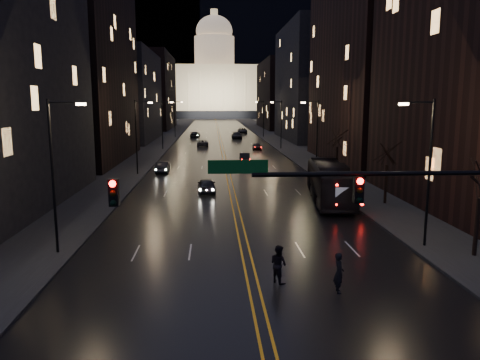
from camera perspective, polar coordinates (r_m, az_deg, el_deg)
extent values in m
plane|color=black|center=(19.11, 2.92, -18.05)|extent=(900.00, 900.00, 0.00)
cube|color=black|center=(147.10, -2.71, 6.10)|extent=(20.00, 320.00, 0.02)
cube|color=black|center=(147.58, -8.18, 6.05)|extent=(8.00, 320.00, 0.16)
cube|color=black|center=(147.95, 2.75, 6.14)|extent=(8.00, 320.00, 0.16)
cube|color=orange|center=(147.10, -2.71, 6.10)|extent=(0.62, 320.00, 0.01)
cube|color=black|center=(73.52, -18.98, 13.07)|extent=(12.00, 30.00, 28.00)
cube|color=black|center=(110.49, -13.60, 9.89)|extent=(12.00, 34.00, 20.00)
cube|color=black|center=(158.01, -10.57, 10.54)|extent=(12.00, 40.00, 24.00)
cube|color=black|center=(71.38, 16.08, 17.37)|extent=(12.00, 30.00, 38.00)
cube|color=black|center=(111.29, 8.62, 11.59)|extent=(12.00, 34.00, 26.00)
cube|color=black|center=(158.51, 4.94, 10.30)|extent=(12.00, 40.00, 22.00)
cube|color=black|center=(402.97, 2.67, 17.55)|extent=(520.00, 60.00, 130.00)
cube|color=black|center=(266.92, -3.07, 8.07)|extent=(90.00, 50.00, 4.00)
cube|color=#FFDB93|center=(266.93, -3.10, 11.08)|extent=(80.00, 36.00, 24.00)
cylinder|color=beige|center=(268.21, -3.14, 15.35)|extent=(22.00, 22.00, 16.00)
ellipsoid|color=beige|center=(269.54, -3.16, 17.68)|extent=(20.00, 20.00, 17.00)
cylinder|color=#FFDB93|center=(270.88, -3.18, 19.46)|extent=(4.00, 4.00, 6.00)
cylinder|color=black|center=(18.59, 20.20, 0.77)|extent=(12.00, 0.18, 0.18)
cube|color=black|center=(17.50, -15.12, -1.48)|extent=(0.35, 0.30, 1.00)
cube|color=black|center=(17.98, 14.23, -1.15)|extent=(0.35, 0.30, 1.00)
sphere|color=#FF0705|center=(17.26, -15.29, -0.45)|extent=(0.24, 0.24, 0.24)
sphere|color=#FF0705|center=(17.75, 14.45, -0.15)|extent=(0.24, 0.24, 0.24)
cube|color=#053F14|center=(17.01, -0.24, 1.62)|extent=(2.20, 0.06, 0.50)
cylinder|color=black|center=(30.10, 22.06, 0.54)|extent=(0.16, 0.16, 9.00)
cylinder|color=black|center=(29.40, 20.98, 8.84)|extent=(1.80, 0.10, 0.10)
cube|color=#FFD099|center=(29.05, 19.33, 8.73)|extent=(0.50, 0.25, 0.15)
cylinder|color=black|center=(28.64, -21.84, 0.13)|extent=(0.16, 0.16, 9.00)
cylinder|color=black|center=(28.04, -20.63, 8.85)|extent=(1.80, 0.10, 0.10)
cube|color=#FFD099|center=(27.79, -18.82, 8.75)|extent=(0.50, 0.25, 0.15)
cylinder|color=black|center=(58.44, 9.39, 5.16)|extent=(0.16, 0.16, 9.00)
cylinder|color=black|center=(58.09, 8.62, 9.40)|extent=(1.80, 0.10, 0.10)
cube|color=#FFD099|center=(57.91, 7.74, 9.32)|extent=(0.50, 0.25, 0.15)
cylinder|color=black|center=(57.70, -12.53, 5.01)|extent=(0.16, 0.16, 9.00)
cylinder|color=black|center=(57.41, -11.78, 9.31)|extent=(1.80, 0.10, 0.10)
cube|color=#FFD099|center=(57.28, -10.88, 9.24)|extent=(0.50, 0.25, 0.15)
cylinder|color=black|center=(87.89, 5.05, 6.68)|extent=(0.16, 0.16, 9.00)
cylinder|color=black|center=(87.65, 4.50, 9.49)|extent=(1.80, 0.10, 0.10)
cube|color=#FFD099|center=(87.54, 3.91, 9.43)|extent=(0.50, 0.25, 0.15)
cylinder|color=black|center=(87.40, -9.46, 6.57)|extent=(0.16, 0.16, 9.00)
cylinder|color=black|center=(87.21, -8.95, 9.41)|extent=(1.80, 0.10, 0.10)
cube|color=#FFD099|center=(87.13, -8.35, 9.36)|extent=(0.50, 0.25, 0.15)
cylinder|color=black|center=(117.62, 2.89, 7.42)|extent=(0.16, 0.16, 9.00)
cylinder|color=black|center=(117.44, 2.46, 9.52)|extent=(1.80, 0.10, 0.10)
cube|color=#FFD099|center=(117.35, 2.02, 9.48)|extent=(0.50, 0.25, 0.15)
cylinder|color=black|center=(117.25, -7.95, 7.34)|extent=(0.16, 0.16, 9.00)
cylinder|color=black|center=(117.11, -7.56, 9.45)|extent=(1.80, 0.10, 0.10)
cube|color=#FFD099|center=(117.05, -7.11, 9.41)|extent=(0.50, 0.25, 0.15)
cylinder|color=black|center=(29.83, 26.86, -5.27)|extent=(0.24, 0.24, 3.50)
cylinder|color=black|center=(42.20, 17.34, -0.57)|extent=(0.24, 0.24, 3.50)
cylinder|color=black|center=(57.27, 11.71, 2.23)|extent=(0.24, 0.24, 3.50)
imported|color=black|center=(42.27, 10.90, -0.30)|extent=(4.39, 12.75, 3.48)
imported|color=black|center=(45.87, -4.10, -0.67)|extent=(1.91, 4.35, 1.46)
imported|color=black|center=(59.36, -9.41, 1.55)|extent=(1.61, 4.37, 1.43)
imported|color=black|center=(93.44, -4.58, 4.51)|extent=(2.36, 4.93, 1.36)
imported|color=black|center=(117.17, -5.51, 5.54)|extent=(2.60, 5.25, 1.47)
imported|color=black|center=(68.20, 0.58, 2.69)|extent=(1.84, 4.37, 1.40)
imported|color=black|center=(85.96, 2.08, 4.11)|extent=(1.89, 4.20, 1.40)
imported|color=black|center=(111.74, -0.40, 5.43)|extent=(2.41, 5.70, 1.64)
imported|color=black|center=(131.01, 0.30, 6.02)|extent=(2.78, 5.71, 1.56)
imported|color=black|center=(22.64, 11.96, -11.03)|extent=(0.49, 0.72, 1.94)
imported|color=black|center=(23.43, 4.72, -10.16)|extent=(0.96, 1.06, 1.92)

